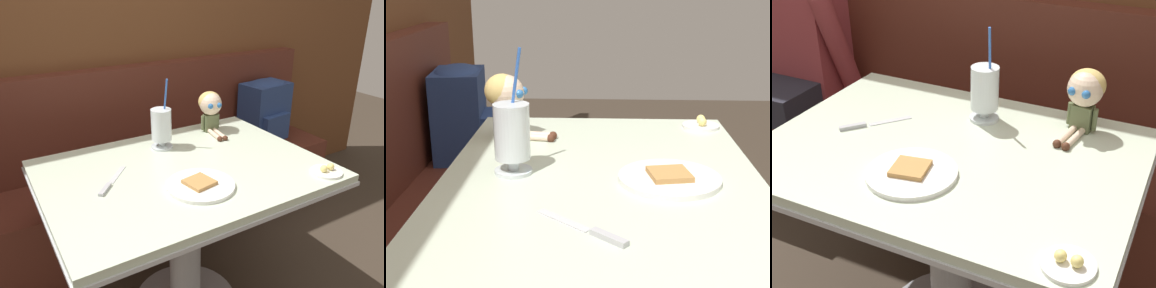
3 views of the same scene
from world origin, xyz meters
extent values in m
cube|color=brown|center=(0.00, 1.05, 1.20)|extent=(4.40, 0.08, 2.40)
cube|color=#512319|center=(0.00, 0.77, 0.23)|extent=(2.60, 0.48, 0.45)
cube|color=#512319|center=(0.00, 0.96, 0.73)|extent=(2.60, 0.10, 0.55)
cube|color=beige|center=(0.00, 0.18, 0.72)|extent=(1.10, 0.80, 0.03)
cube|color=#B7BABF|center=(0.00, 0.18, 0.70)|extent=(1.11, 0.81, 0.02)
cylinder|color=#A5A8AD|center=(0.00, 0.18, 0.37)|extent=(0.14, 0.14, 0.65)
cylinder|color=white|center=(-0.03, 0.01, 0.75)|extent=(0.25, 0.25, 0.01)
cube|color=#B78447|center=(-0.03, 0.02, 0.76)|extent=(0.11, 0.11, 0.01)
cylinder|color=silver|center=(0.01, 0.40, 0.74)|extent=(0.10, 0.10, 0.01)
cylinder|color=silver|center=(0.01, 0.40, 0.77)|extent=(0.03, 0.03, 0.03)
cylinder|color=silver|center=(0.01, 0.40, 0.85)|extent=(0.09, 0.09, 0.14)
cylinder|color=#ADE0A8|center=(0.01, 0.40, 0.84)|extent=(0.08, 0.08, 0.11)
cylinder|color=blue|center=(0.03, 0.40, 0.95)|extent=(0.02, 0.04, 0.22)
cylinder|color=white|center=(0.45, -0.14, 0.74)|extent=(0.12, 0.12, 0.01)
sphere|color=#F4E07A|center=(0.43, -0.15, 0.76)|extent=(0.03, 0.03, 0.03)
sphere|color=#F4E07A|center=(0.47, -0.15, 0.76)|extent=(0.03, 0.03, 0.03)
cube|color=silver|center=(-0.25, 0.26, 0.74)|extent=(0.11, 0.12, 0.00)
cube|color=#B2B5BA|center=(-0.33, 0.17, 0.75)|extent=(0.07, 0.08, 0.01)
cube|color=#5B6642|center=(0.32, 0.47, 0.78)|extent=(0.07, 0.05, 0.08)
sphere|color=beige|center=(0.32, 0.47, 0.88)|extent=(0.11, 0.11, 0.11)
ellipsoid|color=#D8B766|center=(0.32, 0.48, 0.89)|extent=(0.13, 0.12, 0.10)
sphere|color=#2D6BB2|center=(0.29, 0.42, 0.88)|extent=(0.03, 0.03, 0.03)
sphere|color=#2D6BB2|center=(0.33, 0.42, 0.88)|extent=(0.03, 0.03, 0.03)
cylinder|color=beige|center=(0.29, 0.39, 0.75)|extent=(0.04, 0.12, 0.02)
cylinder|color=beige|center=(0.32, 0.39, 0.75)|extent=(0.04, 0.12, 0.02)
sphere|color=#4C2819|center=(0.28, 0.33, 0.75)|extent=(0.03, 0.03, 0.03)
sphere|color=#4C2819|center=(0.31, 0.33, 0.75)|extent=(0.03, 0.03, 0.03)
cylinder|color=#5B6642|center=(0.27, 0.48, 0.79)|extent=(0.02, 0.02, 0.07)
cylinder|color=#5B6642|center=(0.36, 0.46, 0.79)|extent=(0.02, 0.02, 0.07)
cube|color=navy|center=(0.96, 0.79, 0.64)|extent=(0.32, 0.23, 0.38)
cube|color=navy|center=(0.96, 0.67, 0.56)|extent=(0.21, 0.07, 0.17)
ellipsoid|color=navy|center=(0.96, 0.79, 0.82)|extent=(0.30, 0.22, 0.07)
camera|label=1|loc=(-0.67, -1.00, 1.42)|focal=35.36mm
camera|label=2|loc=(-1.25, 0.19, 1.23)|focal=49.92mm
camera|label=3|loc=(0.61, -0.98, 1.50)|focal=48.40mm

